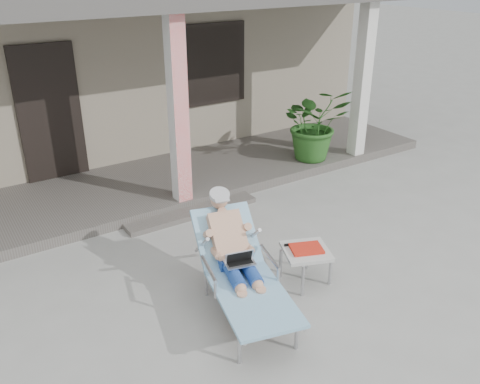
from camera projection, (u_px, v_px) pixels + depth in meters
ground at (268, 276)px, 5.92m from camera, size 60.00×60.00×0.00m
house at (80, 52)px, 10.17m from camera, size 10.40×5.40×3.30m
porch_deck at (159, 183)px, 8.17m from camera, size 10.00×2.00×0.15m
porch_overhang at (147, 5)px, 6.99m from camera, size 10.00×2.30×2.85m
porch_step at (193, 213)px, 7.31m from camera, size 2.00×0.30×0.07m
lounger at (238, 246)px, 5.17m from camera, size 1.04×1.83×1.15m
side_table at (306, 253)px, 5.67m from camera, size 0.65×0.65×0.45m
potted_palm at (315, 123)px, 8.73m from camera, size 1.44×1.35×1.28m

